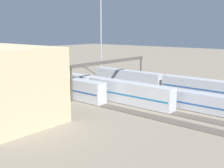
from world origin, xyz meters
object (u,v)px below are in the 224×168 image
Objects in this scene: train_on_track_4 at (91,86)px; train_on_track_5 at (18,77)px; train_on_track_3 at (91,83)px; train_on_track_1 at (206,90)px; signal_gantry at (111,65)px; light_mast_0 at (101,21)px.

train_on_track_4 and train_on_track_5 have the same top height.
train_on_track_5 is (27.30, 5.00, 0.01)m from train_on_track_4.
train_on_track_3 is at bearing -42.97° from train_on_track_4.
train_on_track_5 is (21.93, 10.00, 0.56)m from train_on_track_3.
signal_gantry is (24.20, 7.50, 4.96)m from train_on_track_1.
train_on_track_4 is (24.52, 15.00, -0.01)m from train_on_track_1.
light_mast_0 is at bearing -110.69° from train_on_track_5.
signal_gantry is at bearing 139.68° from light_mast_0.
train_on_track_1 is 55.54m from train_on_track_5.
train_on_track_1 reaches higher than train_on_track_3.
train_on_track_3 is 4.33× the size of light_mast_0.
train_on_track_5 is 33.89m from light_mast_0.
train_on_track_1 is at bearing -148.54° from train_on_track_4.
signal_gantry is (-27.62, -12.50, 4.95)m from train_on_track_5.
train_on_track_3 is at bearing 23.72° from signal_gantry.
train_on_track_5 is 2.23× the size of light_mast_0.
signal_gantry is at bearing -155.65° from train_on_track_5.
light_mast_0 reaches higher than train_on_track_3.
train_on_track_3 is (29.89, 10.00, -0.56)m from train_on_track_1.
signal_gantry is at bearing -92.46° from train_on_track_4.
train_on_track_3 is 8.31m from signal_gantry.
signal_gantry is (-5.69, -2.50, 5.52)m from train_on_track_3.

